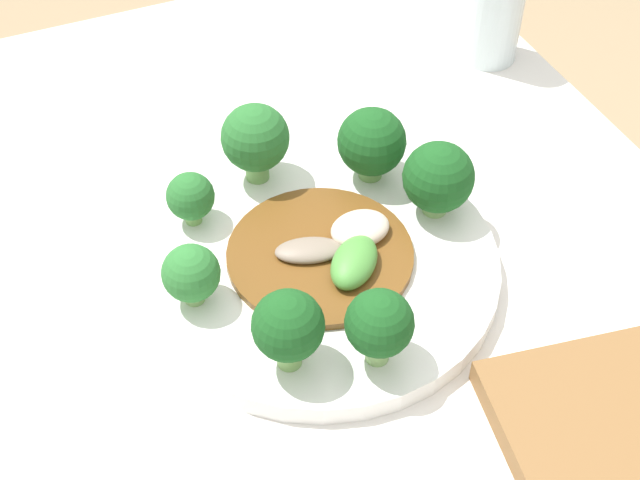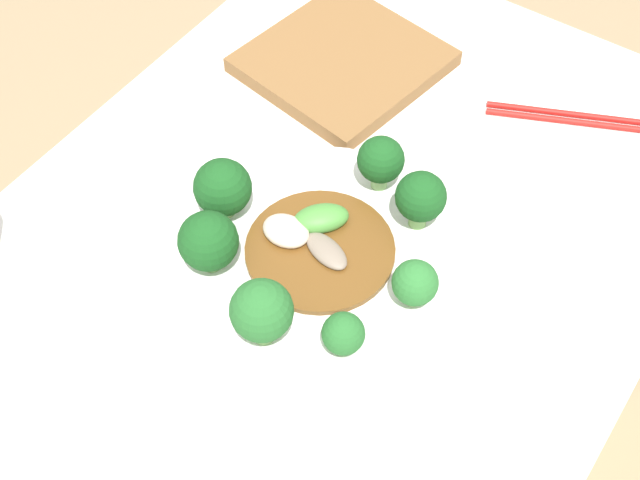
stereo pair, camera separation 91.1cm
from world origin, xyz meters
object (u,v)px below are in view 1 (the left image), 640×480
object	(u,v)px
plate	(320,265)
broccoli_north	(438,178)
broccoli_southeast	(288,327)
broccoli_east	(379,324)
broccoli_south	(191,274)
broccoli_southwest	(191,197)
broccoli_northwest	(372,142)
stirfry_center	(331,252)
broccoli_west	(255,139)
drinking_glass	(495,1)

from	to	relation	value
plate	broccoli_north	xyz separation A→B (m)	(-0.01, 0.11, 0.05)
broccoli_southeast	broccoli_east	world-z (taller)	broccoli_southeast
broccoli_south	plate	bearing A→B (deg)	91.33
broccoli_south	broccoli_southwest	xyz separation A→B (m)	(-0.08, 0.03, -0.00)
broccoli_south	broccoli_southwest	distance (m)	0.09
broccoli_southwest	broccoli_south	bearing A→B (deg)	-17.16
plate	broccoli_southwest	distance (m)	0.12
broccoli_northwest	broccoli_southeast	bearing A→B (deg)	-41.49
broccoli_southwest	stirfry_center	xyz separation A→B (m)	(0.08, 0.09, -0.02)
broccoli_west	drinking_glass	size ratio (longest dim) A/B	0.57
plate	broccoli_southeast	world-z (taller)	broccoli_southeast
broccoli_east	stirfry_center	size ratio (longest dim) A/B	0.43
broccoli_north	broccoli_southwest	distance (m)	0.20
broccoli_west	broccoli_southeast	xyz separation A→B (m)	(0.20, -0.05, -0.00)
broccoli_northwest	broccoli_east	bearing A→B (deg)	-24.18
broccoli_south	broccoli_southwest	size ratio (longest dim) A/B	1.09
plate	drinking_glass	world-z (taller)	drinking_glass
broccoli_west	drinking_glass	bearing A→B (deg)	109.31
broccoli_southeast	stirfry_center	world-z (taller)	broccoli_southeast
broccoli_northwest	broccoli_southeast	distance (m)	0.21
broccoli_north	stirfry_center	xyz separation A→B (m)	(0.02, -0.10, -0.03)
broccoli_north	broccoli_south	xyz separation A→B (m)	(0.01, -0.22, -0.01)
broccoli_east	stirfry_center	xyz separation A→B (m)	(-0.10, 0.01, -0.03)
broccoli_southeast	broccoli_south	world-z (taller)	broccoli_southeast
broccoli_north	broccoli_west	bearing A→B (deg)	-128.84
broccoli_north	broccoli_southeast	distance (m)	0.20
broccoli_south	broccoli_east	size ratio (longest dim) A/B	0.81
broccoli_south	broccoli_northwest	bearing A→B (deg)	112.12
broccoli_northwest	broccoli_south	world-z (taller)	broccoli_northwest
broccoli_west	broccoli_southwest	distance (m)	0.08
broccoli_south	drinking_glass	world-z (taller)	drinking_glass
broccoli_southeast	broccoli_east	size ratio (longest dim) A/B	1.06
stirfry_center	broccoli_northwest	bearing A→B (deg)	137.08
plate	broccoli_northwest	bearing A→B (deg)	132.51
broccoli_north	drinking_glass	xyz separation A→B (m)	(-0.20, 0.18, 0.01)
broccoli_north	broccoli_east	bearing A→B (deg)	-43.18
broccoli_south	broccoli_southwest	bearing A→B (deg)	162.84
plate	broccoli_west	bearing A→B (deg)	-173.78
plate	broccoli_north	distance (m)	0.12
broccoli_southeast	broccoli_west	bearing A→B (deg)	165.90
plate	broccoli_north	size ratio (longest dim) A/B	4.30
broccoli_north	drinking_glass	size ratio (longest dim) A/B	0.52
broccoli_northwest	broccoli_west	distance (m)	0.10
broccoli_north	broccoli_southwest	xyz separation A→B (m)	(-0.07, -0.19, -0.01)
broccoli_north	broccoli_south	distance (m)	0.22
broccoli_west	broccoli_southeast	bearing A→B (deg)	-14.10
broccoli_southeast	stirfry_center	distance (m)	0.11
broccoli_southwest	broccoli_northwest	bearing A→B (deg)	87.37
drinking_glass	broccoli_southwest	bearing A→B (deg)	-69.86
broccoli_north	broccoli_west	size ratio (longest dim) A/B	0.91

